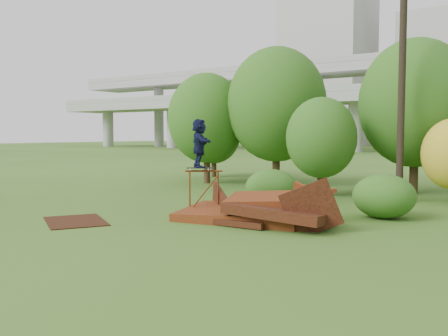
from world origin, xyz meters
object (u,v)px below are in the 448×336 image
Objects in this scene: utility_pole at (402,82)px; flat_plate at (75,221)px; skater at (199,143)px; scrap_pile at (257,211)px.

flat_plate is at bearing -124.12° from utility_pole.
skater is 8.85m from utility_pole.
skater is 0.17× the size of utility_pole.
utility_pole reaches higher than flat_plate.
scrap_pile is at bearing 34.90° from flat_plate.
scrap_pile is 5.74m from flat_plate.
scrap_pile is at bearing -138.18° from skater.
skater is 4.72m from flat_plate.
utility_pole reaches higher than scrap_pile.
flat_plate is 0.25× the size of utility_pole.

